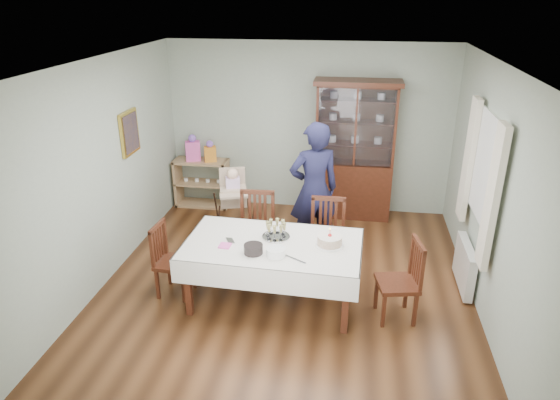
% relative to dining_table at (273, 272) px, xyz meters
% --- Properties ---
extents(floor, '(5.00, 5.00, 0.00)m').
position_rel_dining_table_xyz_m(floor, '(0.11, 0.34, -0.38)').
color(floor, '#593319').
rests_on(floor, ground).
extents(room_shell, '(5.00, 5.00, 5.00)m').
position_rel_dining_table_xyz_m(room_shell, '(0.11, 0.87, 1.32)').
color(room_shell, '#9EAA99').
rests_on(room_shell, floor).
extents(dining_table, '(2.04, 1.22, 0.76)m').
position_rel_dining_table_xyz_m(dining_table, '(0.00, 0.00, 0.00)').
color(dining_table, '#4A1E12').
rests_on(dining_table, floor).
extents(china_cabinet, '(1.30, 0.48, 2.18)m').
position_rel_dining_table_xyz_m(china_cabinet, '(0.86, 2.59, 0.74)').
color(china_cabinet, '#4A1E12').
rests_on(china_cabinet, floor).
extents(sideboard, '(0.90, 0.38, 0.80)m').
position_rel_dining_table_xyz_m(sideboard, '(-1.64, 2.62, 0.02)').
color(sideboard, tan).
rests_on(sideboard, floor).
extents(picture_frame, '(0.04, 0.48, 0.58)m').
position_rel_dining_table_xyz_m(picture_frame, '(-2.11, 1.14, 1.27)').
color(picture_frame, gold).
rests_on(picture_frame, room_shell).
extents(window, '(0.04, 1.02, 1.22)m').
position_rel_dining_table_xyz_m(window, '(2.33, 0.64, 1.17)').
color(window, white).
rests_on(window, room_shell).
extents(curtain_left, '(0.07, 0.30, 1.55)m').
position_rel_dining_table_xyz_m(curtain_left, '(2.27, 0.02, 1.07)').
color(curtain_left, silver).
rests_on(curtain_left, room_shell).
extents(curtain_right, '(0.07, 0.30, 1.55)m').
position_rel_dining_table_xyz_m(curtain_right, '(2.27, 1.26, 1.07)').
color(curtain_right, silver).
rests_on(curtain_right, room_shell).
extents(radiator, '(0.10, 0.80, 0.55)m').
position_rel_dining_table_xyz_m(radiator, '(2.27, 0.64, -0.08)').
color(radiator, white).
rests_on(radiator, floor).
extents(chair_far_left, '(0.48, 0.48, 1.04)m').
position_rel_dining_table_xyz_m(chair_far_left, '(-0.34, 0.67, -0.08)').
color(chair_far_left, '#4A1E12').
rests_on(chair_far_left, floor).
extents(chair_far_right, '(0.46, 0.46, 1.01)m').
position_rel_dining_table_xyz_m(chair_far_right, '(0.58, 0.67, -0.08)').
color(chair_far_right, '#4A1E12').
rests_on(chair_far_right, floor).
extents(chair_end_left, '(0.43, 0.43, 0.90)m').
position_rel_dining_table_xyz_m(chair_end_left, '(-1.20, -0.02, -0.12)').
color(chair_end_left, '#4A1E12').
rests_on(chair_end_left, floor).
extents(chair_end_right, '(0.50, 0.50, 0.94)m').
position_rel_dining_table_xyz_m(chair_end_right, '(1.42, -0.11, -0.10)').
color(chair_end_right, '#4A1E12').
rests_on(chair_end_right, floor).
extents(woman, '(0.80, 0.67, 1.87)m').
position_rel_dining_table_xyz_m(woman, '(0.35, 1.25, 0.55)').
color(woman, black).
rests_on(woman, floor).
extents(high_chair, '(0.62, 0.62, 1.11)m').
position_rel_dining_table_xyz_m(high_chair, '(-0.80, 1.43, 0.05)').
color(high_chair, black).
rests_on(high_chair, floor).
extents(champagne_tray, '(0.32, 0.32, 0.20)m').
position_rel_dining_table_xyz_m(champagne_tray, '(0.01, 0.15, 0.44)').
color(champagne_tray, silver).
rests_on(champagne_tray, dining_table).
extents(birthday_cake, '(0.32, 0.32, 0.22)m').
position_rel_dining_table_xyz_m(birthday_cake, '(0.64, 0.04, 0.43)').
color(birthday_cake, white).
rests_on(birthday_cake, dining_table).
extents(plate_stack_dark, '(0.21, 0.21, 0.10)m').
position_rel_dining_table_xyz_m(plate_stack_dark, '(-0.17, -0.26, 0.43)').
color(plate_stack_dark, black).
rests_on(plate_stack_dark, dining_table).
extents(plate_stack_white, '(0.27, 0.27, 0.09)m').
position_rel_dining_table_xyz_m(plate_stack_white, '(0.08, -0.28, 0.42)').
color(plate_stack_white, white).
rests_on(plate_stack_white, dining_table).
extents(napkin_stack, '(0.13, 0.13, 0.02)m').
position_rel_dining_table_xyz_m(napkin_stack, '(-0.52, -0.15, 0.38)').
color(napkin_stack, '#ED57B2').
rests_on(napkin_stack, dining_table).
extents(cutlery, '(0.15, 0.17, 0.01)m').
position_rel_dining_table_xyz_m(cutlery, '(-0.52, -0.01, 0.38)').
color(cutlery, silver).
rests_on(cutlery, dining_table).
extents(cake_knife, '(0.25, 0.16, 0.01)m').
position_rel_dining_table_xyz_m(cake_knife, '(0.30, -0.33, 0.38)').
color(cake_knife, silver).
rests_on(cake_knife, dining_table).
extents(gift_bag_pink, '(0.27, 0.22, 0.44)m').
position_rel_dining_table_xyz_m(gift_bag_pink, '(-1.76, 2.60, 0.61)').
color(gift_bag_pink, '#ED57B2').
rests_on(gift_bag_pink, sideboard).
extents(gift_bag_orange, '(0.22, 0.19, 0.35)m').
position_rel_dining_table_xyz_m(gift_bag_orange, '(-1.47, 2.60, 0.57)').
color(gift_bag_orange, orange).
rests_on(gift_bag_orange, sideboard).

